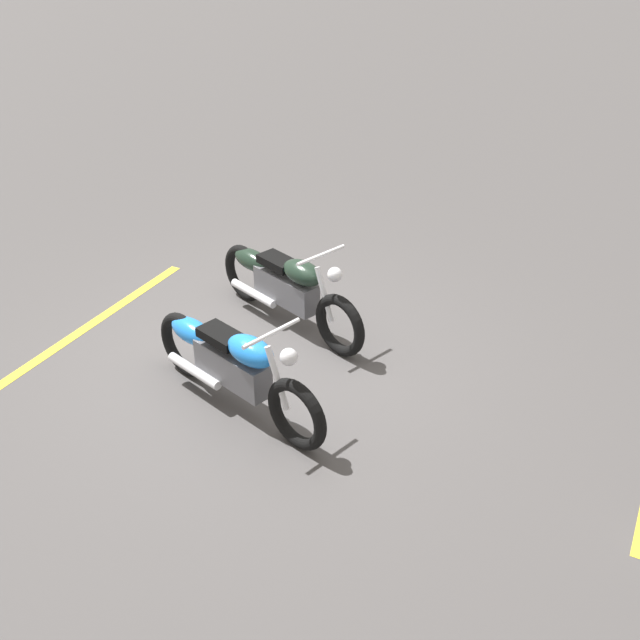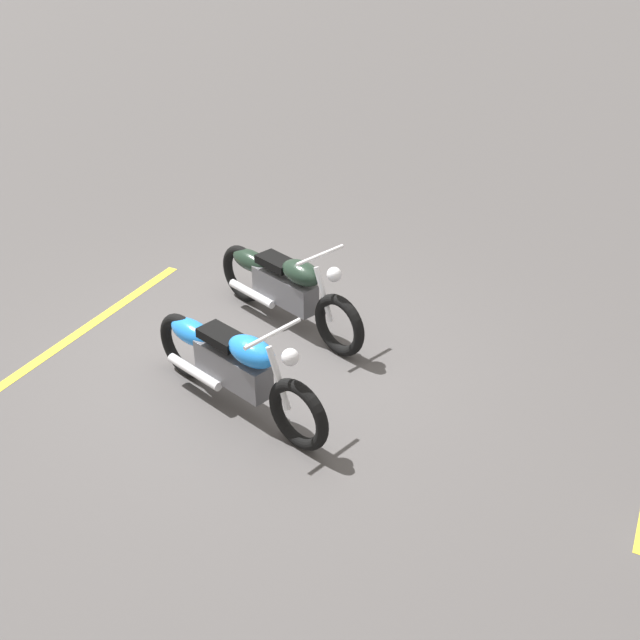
# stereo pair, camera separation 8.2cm
# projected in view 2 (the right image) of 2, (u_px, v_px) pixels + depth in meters

# --- Properties ---
(ground_plane) EXTENTS (60.00, 60.00, 0.00)m
(ground_plane) POSITION_uv_depth(u_px,v_px,m) (256.00, 360.00, 7.73)
(ground_plane) COLOR #474444
(motorcycle_bright_foreground) EXTENTS (2.14, 0.88, 1.04)m
(motorcycle_bright_foreground) POSITION_uv_depth(u_px,v_px,m) (232.00, 364.00, 6.85)
(motorcycle_bright_foreground) COLOR black
(motorcycle_bright_foreground) RESTS_ON ground
(motorcycle_dark_foreground) EXTENTS (2.11, 0.95, 1.04)m
(motorcycle_dark_foreground) POSITION_uv_depth(u_px,v_px,m) (284.00, 286.00, 8.13)
(motorcycle_dark_foreground) COLOR black
(motorcycle_dark_foreground) RESTS_ON ground
(parking_stripe_near) EXTENTS (0.22, 3.20, 0.01)m
(parking_stripe_near) POSITION_uv_depth(u_px,v_px,m) (86.00, 328.00, 8.26)
(parking_stripe_near) COLOR yellow
(parking_stripe_near) RESTS_ON ground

